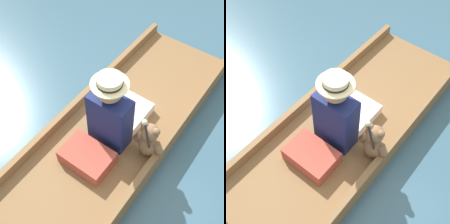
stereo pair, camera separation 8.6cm
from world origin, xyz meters
The scene contains 7 objects.
ground_plane centered at (0.00, 0.00, 0.00)m, with size 16.00×16.00×0.00m, color #385B70.
punt_boat centered at (0.00, 0.00, 0.09)m, with size 1.04×2.83×0.27m.
seat_cushion centered at (-0.01, -0.56, 0.23)m, with size 0.45×0.31×0.14m.
seated_person centered at (0.01, -0.17, 0.48)m, with size 0.37×0.69×0.83m.
teddy_bear centered at (0.38, -0.17, 0.36)m, with size 0.30×0.18×0.43m.
wine_glass centered at (-0.36, 0.09, 0.24)m, with size 0.10×0.10×0.12m.
walking_cane centered at (0.42, -0.29, 0.61)m, with size 0.04×0.24×0.77m.
Camera 1 is at (0.98, -1.55, 2.67)m, focal length 50.00 mm.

